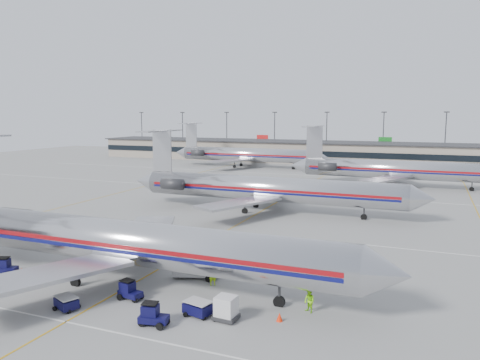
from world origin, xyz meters
The scene contains 19 objects.
ground centered at (0.00, 0.00, 0.00)m, with size 260.00×260.00×0.00m, color gray.
apron_markings centered at (0.00, 10.00, 0.01)m, with size 160.00×0.15×0.02m, color silver.
terminal centered at (0.00, 97.97, 3.16)m, with size 162.00×17.00×6.25m.
light_mast_row centered at (0.00, 112.00, 8.58)m, with size 163.60×0.40×15.28m.
jet_foreground centered at (-2.20, -9.77, 3.62)m, with size 47.61×28.03×12.46m.
jet_second_row centered at (0.25, 22.79, 3.50)m, with size 46.13×27.16×12.08m.
jet_third_row centered at (16.76, 55.34, 3.55)m, with size 44.66×27.47×12.21m.
jet_back_row centered at (-24.07, 76.63, 3.53)m, with size 44.46×27.35×12.16m.
tug_left centered at (-12.18, -12.36, 0.72)m, with size 2.16×1.60×1.58m.
tug_center centered at (1.71, -12.92, 0.71)m, with size 2.06×1.30×1.56m.
tug_right centered at (5.92, -16.16, 0.74)m, with size 2.16×1.40×1.63m.
cart_inner centered at (-1.45, -16.32, 0.54)m, with size 2.13×1.84×1.02m.
cart_outer centered at (8.10, -13.56, 0.58)m, with size 2.18×1.72×1.09m.
uld_container centered at (10.28, -13.47, 0.88)m, with size 1.73×1.48×1.74m.
belt_loader centered at (4.41, -6.50, 0.69)m, with size 5.03×2.78×2.58m.
ramp_worker_near centered at (6.49, -7.65, 0.93)m, with size 0.68×0.45×1.86m, color #9CDA14.
ramp_worker_far centered at (15.42, -10.00, 0.87)m, with size 0.84×0.66×1.74m, color #8EEB16.
cone_right centered at (13.84, -12.22, 0.31)m, with size 0.46×0.46×0.63m, color #FF2908.
cone_left centered at (-10.59, -11.94, 0.34)m, with size 0.50×0.50×0.69m, color #FF2908.
Camera 1 is at (23.04, -42.12, 14.42)m, focal length 35.00 mm.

